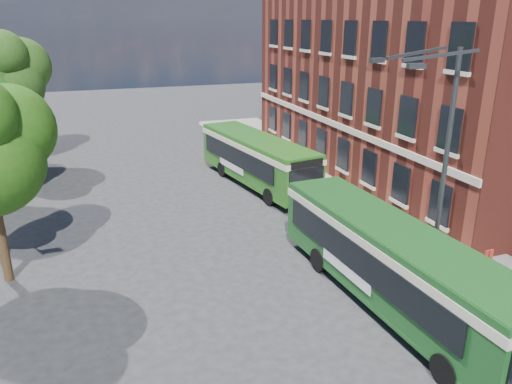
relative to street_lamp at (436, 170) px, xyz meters
name	(u,v)px	position (x,y,z in m)	size (l,w,h in m)	color
ground	(286,284)	(-4.84, 2.00, -4.79)	(120.00, 120.00, 0.00)	#2A292C
pavement	(345,197)	(2.16, 10.00, -4.72)	(6.00, 48.00, 0.15)	gray
kerb_line	(297,204)	(-0.89, 10.00, -4.79)	(0.12, 48.00, 0.01)	beige
brick_office	(417,65)	(9.16, 14.00, 2.18)	(12.10, 26.00, 14.20)	maroon
street_lamp	(436,170)	(0.00, 0.00, 0.00)	(2.96, 2.38, 9.00)	#333638
bus_stop_sign	(485,277)	(0.76, -2.20, -3.28)	(0.35, 0.08, 2.52)	#333638
bus_front	(393,259)	(-1.83, -0.53, -2.96)	(3.18, 12.22, 3.02)	#184D1D
bus_rear	(257,156)	(-1.84, 14.03, -2.96)	(4.34, 11.07, 3.02)	#28651B
pedestrian_a	(435,257)	(0.86, 0.50, -3.83)	(0.59, 0.39, 1.61)	black
tree_right	(8,75)	(-16.13, 23.84, 1.47)	(5.46, 5.19, 9.22)	#3D2916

